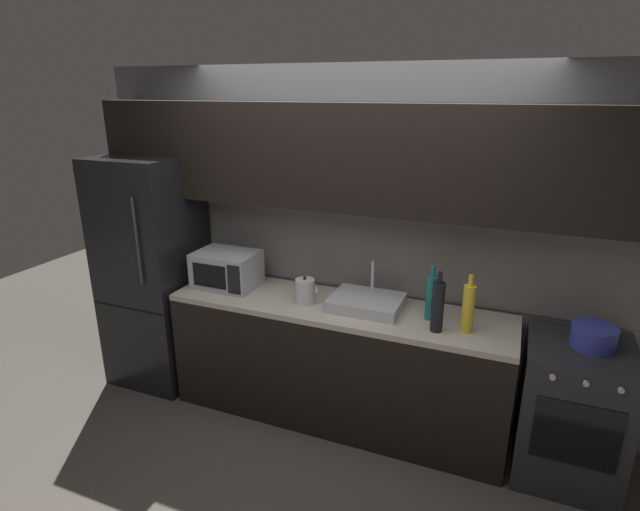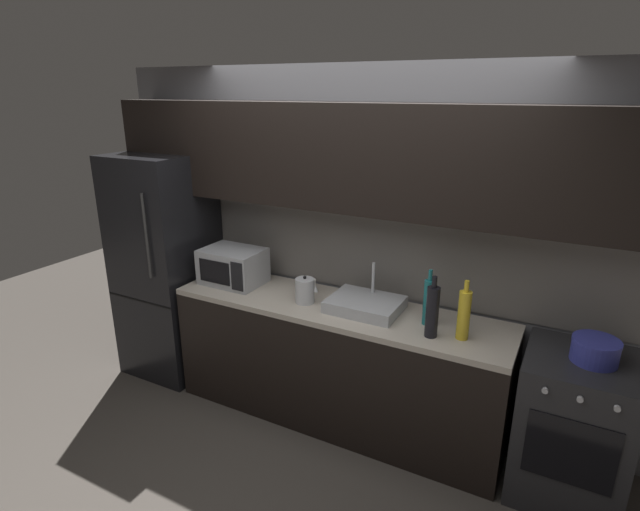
% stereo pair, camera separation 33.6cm
% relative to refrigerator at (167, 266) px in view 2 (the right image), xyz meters
% --- Properties ---
extents(ground_plane, '(10.00, 10.00, 0.00)m').
position_rel_refrigerator_xyz_m(ground_plane, '(1.58, -0.90, -0.93)').
color(ground_plane, '#3D3833').
extents(back_wall, '(4.14, 0.44, 2.50)m').
position_rel_refrigerator_xyz_m(back_wall, '(1.58, 0.30, 0.62)').
color(back_wall, slate).
rests_on(back_wall, ground).
extents(counter_run, '(2.40, 0.60, 0.90)m').
position_rel_refrigerator_xyz_m(counter_run, '(1.58, 0.00, -0.48)').
color(counter_run, black).
rests_on(counter_run, ground).
extents(refrigerator, '(0.68, 0.69, 1.85)m').
position_rel_refrigerator_xyz_m(refrigerator, '(0.00, 0.00, 0.00)').
color(refrigerator, black).
rests_on(refrigerator, ground).
extents(oven_range, '(0.60, 0.62, 0.90)m').
position_rel_refrigerator_xyz_m(oven_range, '(3.12, -0.00, -0.48)').
color(oven_range, '#232326').
rests_on(oven_range, ground).
extents(microwave, '(0.46, 0.35, 0.27)m').
position_rel_refrigerator_xyz_m(microwave, '(0.68, 0.02, 0.11)').
color(microwave, '#A8AAAF').
rests_on(microwave, counter_run).
extents(sink_basin, '(0.48, 0.38, 0.30)m').
position_rel_refrigerator_xyz_m(sink_basin, '(1.78, 0.03, 0.01)').
color(sink_basin, '#ADAFB5').
rests_on(sink_basin, counter_run).
extents(kettle, '(0.17, 0.13, 0.20)m').
position_rel_refrigerator_xyz_m(kettle, '(1.36, -0.05, 0.06)').
color(kettle, '#B7BABF').
rests_on(kettle, counter_run).
extents(wine_bottle_teal, '(0.07, 0.07, 0.37)m').
position_rel_refrigerator_xyz_m(wine_bottle_teal, '(2.22, 0.02, 0.13)').
color(wine_bottle_teal, '#19666B').
rests_on(wine_bottle_teal, counter_run).
extents(wine_bottle_dark, '(0.08, 0.08, 0.39)m').
position_rel_refrigerator_xyz_m(wine_bottle_dark, '(2.28, -0.13, 0.14)').
color(wine_bottle_dark, black).
rests_on(wine_bottle_dark, counter_run).
extents(wine_bottle_yellow, '(0.08, 0.08, 0.37)m').
position_rel_refrigerator_xyz_m(wine_bottle_yellow, '(2.46, -0.07, 0.13)').
color(wine_bottle_yellow, gold).
rests_on(wine_bottle_yellow, counter_run).
extents(mug_white, '(0.09, 0.09, 0.10)m').
position_rel_refrigerator_xyz_m(mug_white, '(1.29, 0.14, 0.02)').
color(mug_white, silver).
rests_on(mug_white, counter_run).
extents(cooking_pot, '(0.25, 0.25, 0.13)m').
position_rel_refrigerator_xyz_m(cooking_pot, '(3.16, 0.00, 0.04)').
color(cooking_pot, '#333899').
rests_on(cooking_pot, oven_range).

